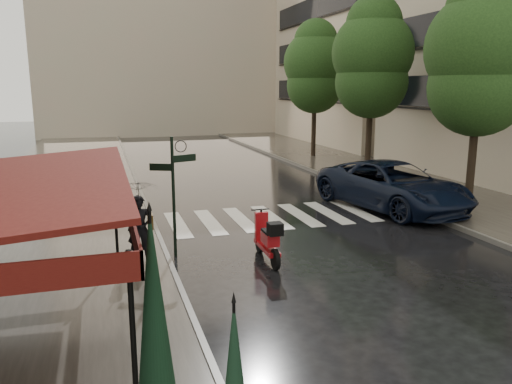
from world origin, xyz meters
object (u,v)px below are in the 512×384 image
parked_car (392,186)px  parasol_back (235,379)px  pedestrian_with_umbrella (139,197)px  scooter (268,240)px  parasol_front (154,303)px

parked_car → parasol_back: 13.64m
pedestrian_with_umbrella → scooter: pedestrian_with_umbrella is taller
pedestrian_with_umbrella → parked_car: 9.74m
pedestrian_with_umbrella → parasol_back: 7.20m
scooter → pedestrian_with_umbrella: bearing=170.4°
parasol_front → scooter: bearing=57.7°
parked_car → parasol_front: parasol_front is taller
pedestrian_with_umbrella → parasol_back: size_ratio=1.21×
parasol_front → pedestrian_with_umbrella: bearing=87.4°
pedestrian_with_umbrella → parked_car: bearing=23.8°
scooter → parasol_front: bearing=-121.2°
scooter → parked_car: (6.04, 3.95, 0.29)m
pedestrian_with_umbrella → parasol_front: bearing=-89.1°
parasol_front → parasol_back: size_ratio=1.37×
parked_car → parasol_front: bearing=-147.2°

